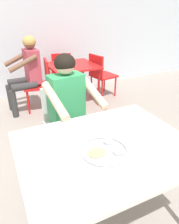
{
  "coord_description": "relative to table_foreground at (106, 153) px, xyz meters",
  "views": [
    {
      "loc": [
        -0.63,
        -0.96,
        1.61
      ],
      "look_at": [
        -0.02,
        0.31,
        0.9
      ],
      "focal_mm": 33.17,
      "sensor_mm": 36.0,
      "label": 1
    }
  ],
  "objects": [
    {
      "name": "ground_plane",
      "position": [
        0.01,
        -0.06,
        -0.7
      ],
      "size": [
        12.0,
        12.0,
        0.05
      ],
      "primitive_type": "cube",
      "color": "gray"
    },
    {
      "name": "back_wall",
      "position": [
        0.01,
        3.25,
        1.02
      ],
      "size": [
        12.0,
        0.12,
        3.4
      ],
      "primitive_type": "cube",
      "color": "silver",
      "rests_on": "ground"
    },
    {
      "name": "table_foreground",
      "position": [
        0.0,
        0.0,
        0.0
      ],
      "size": [
        1.2,
        0.95,
        0.75
      ],
      "color": "silver",
      "rests_on": "ground"
    },
    {
      "name": "thali_tray",
      "position": [
        -0.05,
        -0.06,
        0.08
      ],
      "size": [
        0.32,
        0.32,
        0.03
      ],
      "color": "#B7BABF",
      "rests_on": "table_foreground"
    },
    {
      "name": "drinking_cup",
      "position": [
        -0.4,
        -0.05,
        0.12
      ],
      "size": [
        0.07,
        0.07,
        0.1
      ],
      "color": "white",
      "rests_on": "table_foreground"
    },
    {
      "name": "chair_foreground",
      "position": [
        0.01,
        0.97,
        -0.18
      ],
      "size": [
        0.47,
        0.44,
        0.85
      ],
      "color": "silver",
      "rests_on": "ground"
    },
    {
      "name": "diner_foreground",
      "position": [
        0.03,
        0.75,
        0.06
      ],
      "size": [
        0.54,
        0.58,
        1.23
      ],
      "color": "#3B3B3B",
      "rests_on": "ground"
    },
    {
      "name": "table_background_red",
      "position": [
        0.68,
        2.41,
        -0.06
      ],
      "size": [
        0.83,
        0.82,
        0.71
      ],
      "color": "red",
      "rests_on": "ground"
    },
    {
      "name": "chair_red_left",
      "position": [
        0.08,
        2.35,
        -0.18
      ],
      "size": [
        0.47,
        0.46,
        0.86
      ],
      "color": "red",
      "rests_on": "ground"
    },
    {
      "name": "chair_red_right",
      "position": [
        1.26,
        2.42,
        -0.2
      ],
      "size": [
        0.49,
        0.5,
        0.84
      ],
      "color": "red",
      "rests_on": "ground"
    },
    {
      "name": "chair_red_far",
      "position": [
        0.68,
        3.05,
        -0.2
      ],
      "size": [
        0.49,
        0.49,
        0.81
      ],
      "color": "red",
      "rests_on": "ground"
    },
    {
      "name": "patron_background",
      "position": [
        -0.11,
        2.4,
        0.05
      ],
      "size": [
        0.57,
        0.51,
        1.23
      ],
      "color": "#313131",
      "rests_on": "ground"
    }
  ]
}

